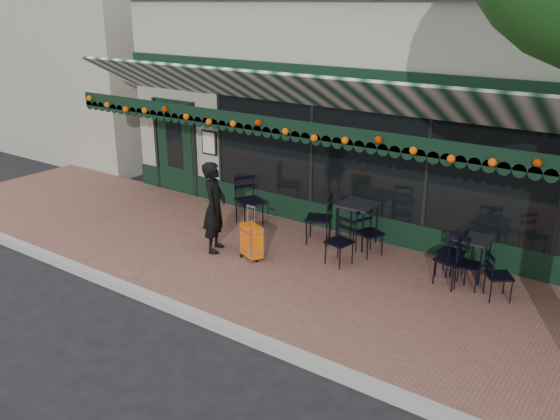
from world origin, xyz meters
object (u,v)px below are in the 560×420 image
Objects in this scene: chair_a_right at (468,265)px; chair_b_left at (318,219)px; chair_solo at (249,201)px; suitcase at (252,241)px; woman at (214,207)px; chair_b_right at (370,233)px; cafe_table_a at (473,241)px; chair_b_front at (339,242)px; chair_a_left at (451,253)px; cafe_table_b at (357,207)px; chair_a_front at (451,261)px; chair_a_extra at (499,276)px.

chair_a_right is 0.83× the size of chair_b_left.
chair_solo is at bearing -111.39° from chair_b_left.
suitcase is 1.45m from chair_b_left.
woman reaches higher than chair_b_right.
suitcase reaches higher than chair_b_left.
cafe_table_a is 2.20m from chair_b_front.
cafe_table_a is 0.84× the size of chair_a_left.
chair_a_right is (2.30, -0.55, -0.34)m from cafe_table_b.
suitcase is at bearing 96.70° from chair_a_right.
chair_b_right is at bearing 69.70° from chair_b_left.
chair_a_left is 0.34m from chair_a_front.
chair_solo is at bearing 76.42° from chair_a_right.
chair_a_front reaches higher than cafe_table_a.
chair_a_extra is 3.47m from chair_b_left.
chair_a_right reaches higher than cafe_table_a.
chair_b_left is at bearing 115.91° from chair_b_right.
suitcase is at bearing -114.36° from chair_solo.
chair_a_extra is (0.88, -0.34, -0.03)m from chair_a_left.
cafe_table_a is 0.85× the size of chair_b_front.
cafe_table_a is 1.80m from chair_b_right.
chair_a_front is at bearing 42.19° from suitcase.
cafe_table_a is 0.85× the size of chair_b_right.
chair_a_right is 0.27m from chair_a_front.
chair_a_extra is at bearing 38.73° from suitcase.
chair_a_extra is 0.92× the size of chair_b_right.
chair_solo is (-2.48, 0.63, 0.09)m from chair_b_front.
suitcase reaches higher than cafe_table_b.
woman is 2.17× the size of chair_a_right.
chair_b_right is (1.06, 0.03, -0.06)m from chair_b_left.
chair_a_front is 1.05× the size of chair_b_front.
woman is at bearing -68.13° from chair_a_left.
chair_a_front is at bearing -99.15° from woman.
chair_a_extra is at bearing 70.70° from chair_a_left.
chair_a_front is at bearing -67.87° from chair_solo.
chair_solo reaches higher than chair_a_right.
chair_a_right is (0.10, -0.45, -0.23)m from cafe_table_a.
chair_a_right is 4.60m from chair_solo.
chair_a_front is (3.24, 1.03, 0.10)m from suitcase.
cafe_table_b is 1.98m from chair_a_left.
cafe_table_b is at bearing 95.08° from chair_b_left.
chair_a_extra is 2.42m from chair_b_right.
cafe_table_b reaches higher than chair_a_extra.
chair_b_left reaches higher than cafe_table_a.
cafe_table_a is at bearing 128.95° from chair_a_left.
chair_b_left is at bearing 74.66° from chair_a_right.
chair_a_left reaches higher than cafe_table_a.
chair_a_extra is (2.81, -0.65, -0.35)m from cafe_table_b.
chair_b_left is (-3.45, 0.32, 0.09)m from chair_a_extra.
chair_a_left is at bearing 68.45° from chair_b_left.
suitcase is at bearing -125.67° from cafe_table_b.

